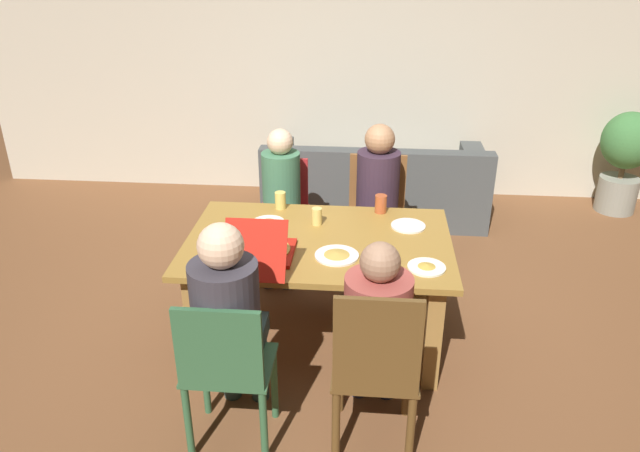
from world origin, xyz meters
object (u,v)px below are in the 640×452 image
chair_0 (376,210)px  drinking_glass_0 (381,204)px  person_1 (229,314)px  person_3 (377,322)px  person_0 (378,193)px  person_2 (280,193)px  dining_table (319,257)px  plate_3 (268,222)px  potted_plant (625,155)px  chair_1 (226,368)px  chair_2 (284,209)px  plate_0 (427,267)px  plate_2 (408,226)px  couch (374,187)px  plate_1 (337,255)px  drinking_glass_2 (317,216)px  drinking_glass_1 (280,200)px  pizza_box_0 (263,251)px  chair_3 (376,368)px

chair_0 → drinking_glass_0: 0.58m
person_1 → person_3: bearing=5.7°
chair_0 → person_0: (-0.00, -0.14, 0.20)m
person_2 → dining_table: bearing=-66.8°
plate_3 → potted_plant: potted_plant is taller
chair_0 → person_1: (-0.73, -1.81, 0.22)m
chair_1 → chair_2: chair_1 is taller
dining_table → plate_0: 0.72m
plate_0 → plate_2: size_ratio=0.97×
plate_2 → couch: size_ratio=0.11×
plate_3 → plate_1: bearing=-41.3°
chair_0 → drinking_glass_0: chair_0 is taller
person_2 → plate_3: (0.02, -0.65, 0.07)m
person_2 → couch: person_2 is taller
couch → potted_plant: (2.35, 0.30, 0.29)m
plate_1 → drinking_glass_2: bearing=110.0°
plate_0 → drinking_glass_1: bearing=141.1°
drinking_glass_2 → drinking_glass_0: bearing=29.1°
dining_table → plate_2: 0.62m
chair_2 → pizza_box_0: (0.07, -1.27, 0.29)m
chair_3 → drinking_glass_0: (0.02, 1.40, 0.26)m
pizza_box_0 → plate_0: bearing=-2.3°
couch → plate_1: bearing=-95.6°
dining_table → chair_1: chair_1 is taller
plate_0 → plate_1: size_ratio=0.84×
chair_1 → plate_0: 1.24m
plate_3 → person_3: bearing=-54.5°
plate_3 → potted_plant: (3.05, 2.15, -0.18)m
person_2 → drinking_glass_0: size_ratio=9.53×
chair_3 → potted_plant: chair_3 is taller
person_0 → potted_plant: person_0 is taller
chair_3 → plate_0: size_ratio=4.63×
chair_1 → person_3: size_ratio=0.79×
chair_0 → chair_3: 1.91m
plate_0 → plate_3: same height
drinking_glass_1 → drinking_glass_2: drinking_glass_1 is taller
chair_2 → couch: 1.29m
person_3 → chair_2: bearing=112.2°
drinking_glass_0 → plate_2: bearing=-50.6°
drinking_glass_0 → potted_plant: potted_plant is taller
drinking_glass_1 → drinking_glass_2: 0.36m
pizza_box_0 → plate_3: size_ratio=2.58×
pizza_box_0 → plate_3: 0.48m
person_3 → person_0: bearing=90.0°
plate_1 → drinking_glass_0: bearing=68.7°
plate_2 → plate_1: bearing=-134.5°
drinking_glass_1 → person_2: bearing=99.0°
chair_1 → dining_table: bearing=69.7°
chair_1 → drinking_glass_1: bearing=87.5°
plate_3 → chair_3: bearing=-58.5°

